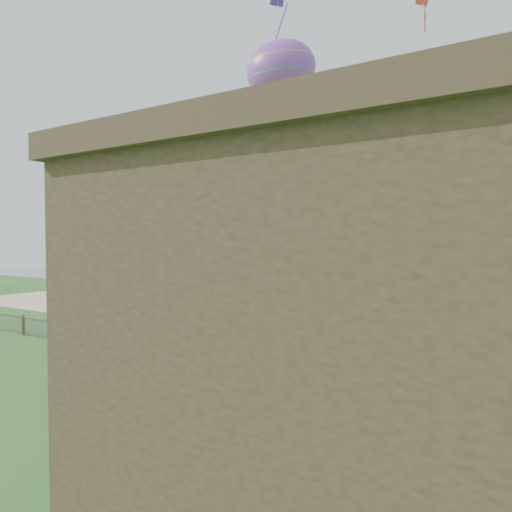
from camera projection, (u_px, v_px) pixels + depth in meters
The scene contains 8 objects.
ground at pixel (114, 417), 14.99m from camera, with size 160.00×160.00×0.00m, color #315F20.
sand_beach at pixel (349, 319), 33.70m from camera, with size 72.00×20.00×0.02m, color #C5B18E.
ocean at pixel (448, 277), 71.13m from camera, with size 160.00×68.00×0.02m, color slate.
chainlink_fence at pixel (221, 360), 20.07m from camera, with size 36.20×0.20×1.25m, color #4C3D2A, non-canonical shape.
picnic_table at pixel (262, 435), 12.76m from camera, with size 1.77×1.34×0.75m, color brown, non-canonical shape.
octopus_kite at pixel (280, 108), 23.96m from camera, with size 3.71×2.62×7.64m, color #FF2872, non-canonical shape.
kite_purple at pixel (278, 10), 31.44m from camera, with size 1.20×0.70×3.05m, color #492D94, non-canonical shape.
kite_red at pixel (423, 6), 26.91m from camera, with size 1.01×0.70×2.21m, color #E34928, non-canonical shape.
Camera 1 is at (11.75, -10.14, 5.82)m, focal length 32.00 mm.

